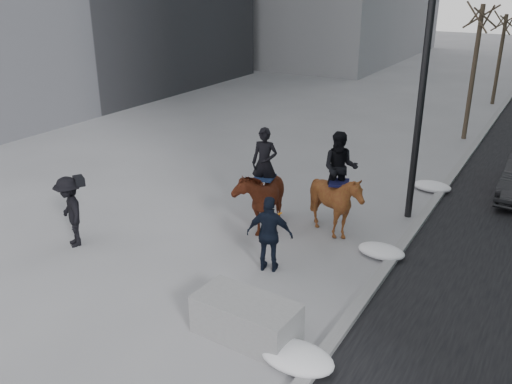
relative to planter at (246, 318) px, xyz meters
The scene contains 11 objects.
ground 2.39m from the planter, 130.96° to the left, with size 120.00×120.00×0.00m, color gray.
curb 11.87m from the planter, 82.96° to the left, with size 0.25×90.00×0.12m, color gray.
planter is the anchor object (origin of this frame).
tree_near 15.75m from the planter, 86.85° to the left, with size 1.20×1.20×5.74m, color #33261E, non-canonical shape.
tree_far 23.05m from the planter, 87.87° to the left, with size 1.20×1.20×4.90m, color #372C20, non-canonical shape.
mounted_left 4.63m from the planter, 116.33° to the left, with size 1.36×2.21×2.65m.
mounted_right 4.77m from the planter, 92.98° to the left, with size 1.84×1.95×2.67m.
feeder 2.51m from the planter, 109.26° to the left, with size 1.11×1.00×1.75m.
camera_crew 5.63m from the planter, behind, with size 1.31×1.14×1.75m.
lamppost 8.22m from the planter, 81.07° to the left, with size 0.25×1.09×9.09m.
snow_piles 3.74m from the planter, 71.98° to the left, with size 1.33×10.08×0.34m.
Camera 1 is at (5.87, -8.78, 6.13)m, focal length 38.00 mm.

